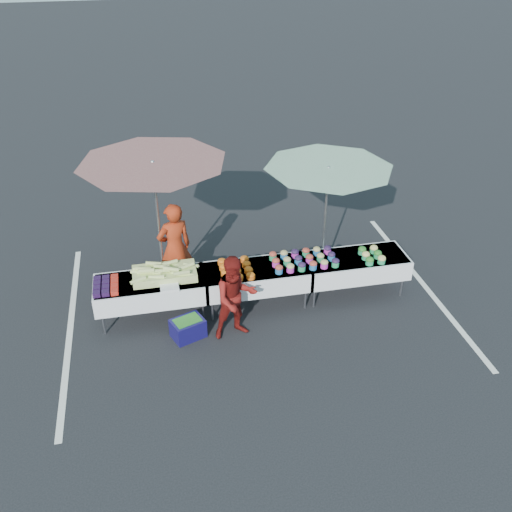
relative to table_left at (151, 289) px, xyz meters
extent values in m
plane|color=black|center=(1.80, 0.00, -0.58)|extent=(80.00, 80.00, 0.00)
cube|color=silver|center=(-1.40, 0.00, -0.58)|extent=(0.10, 5.00, 0.00)
cube|color=silver|center=(5.00, 0.00, -0.58)|extent=(0.10, 5.00, 0.00)
cube|color=white|center=(0.00, 0.00, 0.15)|extent=(1.80, 0.75, 0.04)
cube|color=white|center=(0.00, 0.00, -0.01)|extent=(1.86, 0.81, 0.36)
cylinder|color=slate|center=(-0.82, -0.29, -0.39)|extent=(0.04, 0.04, 0.39)
cylinder|color=slate|center=(-0.82, 0.29, -0.39)|extent=(0.04, 0.04, 0.39)
cylinder|color=slate|center=(0.82, -0.29, -0.39)|extent=(0.04, 0.04, 0.39)
cylinder|color=slate|center=(0.82, 0.29, -0.39)|extent=(0.04, 0.04, 0.39)
cube|color=white|center=(1.80, 0.00, 0.15)|extent=(1.80, 0.75, 0.04)
cube|color=white|center=(1.80, 0.00, -0.01)|extent=(1.86, 0.81, 0.36)
cylinder|color=slate|center=(0.98, -0.29, -0.39)|extent=(0.04, 0.04, 0.39)
cylinder|color=slate|center=(0.98, 0.29, -0.39)|extent=(0.04, 0.04, 0.39)
cylinder|color=slate|center=(2.62, -0.29, -0.39)|extent=(0.04, 0.04, 0.39)
cylinder|color=slate|center=(2.62, 0.29, -0.39)|extent=(0.04, 0.04, 0.39)
cube|color=white|center=(3.60, 0.00, 0.15)|extent=(1.80, 0.75, 0.04)
cube|color=white|center=(3.60, 0.00, -0.01)|extent=(1.86, 0.81, 0.36)
cylinder|color=slate|center=(2.78, -0.29, -0.39)|extent=(0.04, 0.04, 0.39)
cylinder|color=slate|center=(2.78, 0.29, -0.39)|extent=(0.04, 0.04, 0.39)
cylinder|color=slate|center=(4.42, -0.29, -0.39)|extent=(0.04, 0.04, 0.39)
cylinder|color=slate|center=(4.42, 0.29, -0.39)|extent=(0.04, 0.04, 0.39)
cube|color=black|center=(-0.85, -0.27, 0.21)|extent=(0.12, 0.12, 0.08)
cube|color=black|center=(-0.85, -0.13, 0.21)|extent=(0.12, 0.12, 0.08)
cube|color=black|center=(-0.85, 0.01, 0.21)|extent=(0.12, 0.12, 0.08)
cube|color=black|center=(-0.85, 0.15, 0.21)|extent=(0.12, 0.12, 0.08)
cube|color=black|center=(-0.71, -0.27, 0.21)|extent=(0.12, 0.12, 0.08)
cube|color=black|center=(-0.71, -0.13, 0.21)|extent=(0.12, 0.12, 0.08)
cube|color=black|center=(-0.71, 0.01, 0.21)|extent=(0.12, 0.12, 0.08)
cube|color=black|center=(-0.71, 0.15, 0.21)|extent=(0.12, 0.12, 0.08)
cube|color=#A71512|center=(-0.57, -0.27, 0.21)|extent=(0.12, 0.12, 0.08)
cube|color=#A71512|center=(-0.57, -0.13, 0.21)|extent=(0.12, 0.12, 0.08)
cube|color=#A71512|center=(-0.57, 0.01, 0.21)|extent=(0.12, 0.12, 0.08)
cube|color=#A71512|center=(-0.57, 0.15, 0.21)|extent=(0.12, 0.12, 0.08)
cube|color=#B7D86E|center=(0.25, 0.05, 0.24)|extent=(1.05, 0.55, 0.14)
cylinder|color=#B7D86E|center=(0.55, 0.20, 0.27)|extent=(0.27, 0.09, 0.10)
cylinder|color=#B7D86E|center=(-0.13, 0.10, 0.34)|extent=(0.27, 0.14, 0.07)
cylinder|color=#B7D86E|center=(0.36, -0.06, 0.38)|extent=(0.27, 0.14, 0.09)
cylinder|color=#B7D86E|center=(-0.17, 0.08, 0.28)|extent=(0.27, 0.15, 0.10)
cylinder|color=#B7D86E|center=(0.07, -0.01, 0.33)|extent=(0.27, 0.15, 0.08)
cylinder|color=#B7D86E|center=(0.21, 0.09, 0.36)|extent=(0.27, 0.10, 0.10)
cylinder|color=#B7D86E|center=(0.21, -0.03, 0.36)|extent=(0.27, 0.07, 0.08)
cylinder|color=#B7D86E|center=(0.12, -0.13, 0.31)|extent=(0.27, 0.14, 0.09)
cylinder|color=#B7D86E|center=(0.09, 0.25, 0.34)|extent=(0.27, 0.12, 0.08)
cylinder|color=#B7D86E|center=(0.71, 0.14, 0.29)|extent=(0.27, 0.16, 0.08)
cylinder|color=#B7D86E|center=(-0.06, 0.01, 0.34)|extent=(0.27, 0.11, 0.07)
cylinder|color=#B7D86E|center=(0.16, -0.18, 0.27)|extent=(0.27, 0.10, 0.07)
cylinder|color=#B7D86E|center=(0.36, 0.19, 0.35)|extent=(0.27, 0.12, 0.08)
cylinder|color=#B7D86E|center=(-0.18, -0.17, 0.31)|extent=(0.27, 0.15, 0.08)
cylinder|color=#B7D86E|center=(-0.09, 0.09, 0.36)|extent=(0.27, 0.10, 0.08)
cylinder|color=#B7D86E|center=(0.46, 0.00, 0.32)|extent=(0.27, 0.16, 0.10)
cylinder|color=#B7D86E|center=(-0.03, -0.02, 0.38)|extent=(0.27, 0.12, 0.09)
cylinder|color=#B7D86E|center=(0.52, -0.18, 0.37)|extent=(0.27, 0.09, 0.07)
cylinder|color=#B7D86E|center=(0.58, -0.15, 0.30)|extent=(0.27, 0.10, 0.09)
cylinder|color=#B7D86E|center=(0.50, -0.09, 0.28)|extent=(0.27, 0.12, 0.09)
cylinder|color=#B7D86E|center=(0.35, 0.28, 0.27)|extent=(0.27, 0.10, 0.08)
cylinder|color=#B7D86E|center=(0.63, 0.03, 0.34)|extent=(0.27, 0.14, 0.10)
cylinder|color=#B7D86E|center=(0.56, 0.25, 0.27)|extent=(0.27, 0.12, 0.07)
cylinder|color=#B7D86E|center=(0.50, 0.23, 0.27)|extent=(0.27, 0.07, 0.10)
cube|color=white|center=(0.30, -0.30, 0.19)|extent=(0.30, 0.25, 0.05)
cylinder|color=#C35715|center=(1.25, -0.28, 0.19)|extent=(0.15, 0.15, 0.05)
ellipsoid|color=#CB570B|center=(1.25, -0.28, 0.23)|extent=(0.15, 0.15, 0.08)
cylinder|color=#C35715|center=(1.25, -0.10, 0.19)|extent=(0.15, 0.15, 0.05)
ellipsoid|color=#CB570B|center=(1.25, -0.10, 0.23)|extent=(0.15, 0.15, 0.08)
cylinder|color=#C35715|center=(1.25, 0.08, 0.19)|extent=(0.15, 0.15, 0.05)
ellipsoid|color=#CB570B|center=(1.25, 0.08, 0.23)|extent=(0.15, 0.15, 0.08)
cylinder|color=#C35715|center=(1.25, 0.26, 0.19)|extent=(0.15, 0.15, 0.05)
ellipsoid|color=#CB570B|center=(1.25, 0.26, 0.23)|extent=(0.15, 0.15, 0.08)
cylinder|color=#C35715|center=(1.45, -0.28, 0.19)|extent=(0.15, 0.15, 0.05)
ellipsoid|color=#CB570B|center=(1.45, -0.28, 0.23)|extent=(0.15, 0.15, 0.08)
cylinder|color=#C35715|center=(1.45, -0.10, 0.19)|extent=(0.15, 0.15, 0.05)
ellipsoid|color=#CB570B|center=(1.45, -0.10, 0.23)|extent=(0.15, 0.15, 0.08)
cylinder|color=#C35715|center=(1.45, 0.08, 0.19)|extent=(0.15, 0.15, 0.05)
ellipsoid|color=#CB570B|center=(1.45, 0.08, 0.23)|extent=(0.15, 0.15, 0.08)
cylinder|color=#C35715|center=(1.45, 0.26, 0.19)|extent=(0.15, 0.15, 0.05)
ellipsoid|color=#CB570B|center=(1.45, 0.26, 0.23)|extent=(0.15, 0.15, 0.08)
cylinder|color=#C35715|center=(1.65, -0.28, 0.19)|extent=(0.15, 0.15, 0.05)
ellipsoid|color=#CB570B|center=(1.65, -0.28, 0.23)|extent=(0.15, 0.15, 0.08)
cylinder|color=#C35715|center=(1.65, -0.10, 0.19)|extent=(0.15, 0.15, 0.05)
ellipsoid|color=#CB570B|center=(1.65, -0.10, 0.23)|extent=(0.15, 0.15, 0.08)
cylinder|color=#C35715|center=(1.65, 0.08, 0.19)|extent=(0.15, 0.15, 0.05)
ellipsoid|color=#CB570B|center=(1.65, 0.08, 0.23)|extent=(0.15, 0.15, 0.08)
cylinder|color=#C35715|center=(1.65, 0.26, 0.19)|extent=(0.15, 0.15, 0.05)
ellipsoid|color=#CB570B|center=(1.65, 0.26, 0.23)|extent=(0.15, 0.15, 0.08)
cylinder|color=#2366A3|center=(2.15, -0.22, 0.22)|extent=(0.13, 0.13, 0.10)
ellipsoid|color=maroon|center=(2.15, -0.22, 0.28)|extent=(0.14, 0.14, 0.10)
cylinder|color=#C229AD|center=(2.15, 0.00, 0.22)|extent=(0.13, 0.13, 0.10)
ellipsoid|color=maroon|center=(2.15, 0.00, 0.28)|extent=(0.14, 0.14, 0.10)
cylinder|color=#238F57|center=(2.15, 0.22, 0.22)|extent=(0.13, 0.13, 0.10)
ellipsoid|color=maroon|center=(2.15, 0.22, 0.28)|extent=(0.14, 0.14, 0.10)
cylinder|color=#C229AD|center=(2.35, -0.22, 0.22)|extent=(0.13, 0.13, 0.10)
ellipsoid|color=#9E954D|center=(2.35, -0.22, 0.28)|extent=(0.14, 0.14, 0.10)
cylinder|color=#238F57|center=(2.35, 0.00, 0.22)|extent=(0.13, 0.13, 0.10)
ellipsoid|color=#9E954D|center=(2.35, 0.00, 0.28)|extent=(0.14, 0.14, 0.10)
cylinder|color=#2366A3|center=(2.35, 0.22, 0.22)|extent=(0.13, 0.13, 0.10)
ellipsoid|color=#9E954D|center=(2.35, 0.22, 0.28)|extent=(0.14, 0.14, 0.10)
cylinder|color=#238F57|center=(2.55, -0.22, 0.22)|extent=(0.13, 0.13, 0.10)
ellipsoid|color=black|center=(2.55, -0.22, 0.28)|extent=(0.14, 0.14, 0.10)
cylinder|color=#2366A3|center=(2.55, 0.00, 0.22)|extent=(0.13, 0.13, 0.10)
ellipsoid|color=black|center=(2.55, 0.00, 0.28)|extent=(0.14, 0.14, 0.10)
cylinder|color=#C229AD|center=(2.55, 0.22, 0.22)|extent=(0.13, 0.13, 0.10)
ellipsoid|color=black|center=(2.55, 0.22, 0.28)|extent=(0.14, 0.14, 0.10)
cylinder|color=#2366A3|center=(2.75, -0.22, 0.22)|extent=(0.13, 0.13, 0.10)
ellipsoid|color=maroon|center=(2.75, -0.22, 0.28)|extent=(0.14, 0.14, 0.10)
cylinder|color=#C229AD|center=(2.75, 0.00, 0.22)|extent=(0.13, 0.13, 0.10)
ellipsoid|color=maroon|center=(2.75, 0.00, 0.28)|extent=(0.14, 0.14, 0.10)
cylinder|color=#238F57|center=(2.75, 0.22, 0.22)|extent=(0.13, 0.13, 0.10)
ellipsoid|color=maroon|center=(2.75, 0.22, 0.28)|extent=(0.14, 0.14, 0.10)
cylinder|color=#C229AD|center=(2.95, -0.22, 0.22)|extent=(0.13, 0.13, 0.10)
ellipsoid|color=#9E954D|center=(2.95, -0.22, 0.28)|extent=(0.14, 0.14, 0.10)
cylinder|color=#238F57|center=(2.95, 0.00, 0.22)|extent=(0.13, 0.13, 0.10)
ellipsoid|color=#9E954D|center=(2.95, 0.00, 0.28)|extent=(0.14, 0.14, 0.10)
cylinder|color=#2366A3|center=(2.95, 0.22, 0.22)|extent=(0.13, 0.13, 0.10)
ellipsoid|color=#9E954D|center=(2.95, 0.22, 0.28)|extent=(0.14, 0.14, 0.10)
cylinder|color=#238F57|center=(3.15, -0.22, 0.22)|extent=(0.13, 0.13, 0.10)
ellipsoid|color=black|center=(3.15, -0.22, 0.28)|extent=(0.14, 0.14, 0.10)
cylinder|color=#2366A3|center=(3.15, 0.00, 0.22)|extent=(0.13, 0.13, 0.10)
ellipsoid|color=black|center=(3.15, 0.00, 0.28)|extent=(0.14, 0.14, 0.10)
cylinder|color=#C229AD|center=(3.15, 0.22, 0.22)|extent=(0.13, 0.13, 0.10)
ellipsoid|color=black|center=(3.15, 0.22, 0.28)|extent=(0.14, 0.14, 0.10)
cylinder|color=#238F57|center=(3.75, -0.28, 0.21)|extent=(0.14, 0.14, 0.08)
ellipsoid|color=#1A651C|center=(3.75, -0.28, 0.26)|extent=(0.14, 0.14, 0.11)
cylinder|color=#238F57|center=(3.75, -0.10, 0.21)|extent=(0.14, 0.14, 0.08)
ellipsoid|color=#C7C359|center=(3.75, -0.10, 0.26)|extent=(0.14, 0.14, 0.11)
cylinder|color=#238F57|center=(3.75, 0.08, 0.21)|extent=(0.14, 0.14, 0.08)
ellipsoid|color=#1A651C|center=(3.75, 0.08, 0.26)|extent=(0.14, 0.14, 0.11)
cylinder|color=#238F57|center=(3.97, -0.28, 0.21)|extent=(0.14, 0.14, 0.08)
ellipsoid|color=#C7C359|center=(3.97, -0.28, 0.26)|extent=(0.14, 0.14, 0.11)
cylinder|color=#238F57|center=(3.97, -0.10, 0.21)|extent=(0.14, 0.14, 0.08)
ellipsoid|color=#1A651C|center=(3.97, -0.10, 0.26)|extent=(0.14, 0.14, 0.11)
cylinder|color=#238F57|center=(3.97, 0.08, 0.21)|extent=(0.14, 0.14, 0.08)
ellipsoid|color=#C7C359|center=(3.97, 0.08, 0.26)|extent=(0.14, 0.14, 0.11)
imported|color=#A32D12|center=(0.49, 0.80, 0.28)|extent=(0.72, 0.57, 1.72)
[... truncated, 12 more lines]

